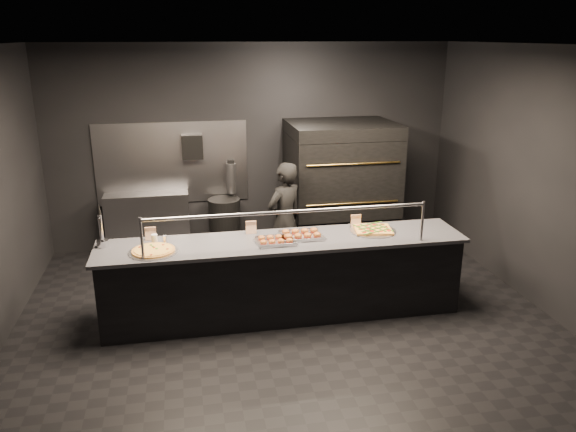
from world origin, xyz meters
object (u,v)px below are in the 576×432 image
object	(u,v)px
slider_tray_a	(276,240)
worker	(285,220)
trash_bin	(225,224)
beer_tap	(102,234)
towel_dispenser	(192,147)
square_pizza	(373,230)
service_counter	(283,277)
slider_tray_b	(301,235)
pizza_oven	(340,187)
round_pizza	(153,251)
fire_extinguisher	(231,178)
prep_shelf	(148,223)

from	to	relation	value
slider_tray_a	worker	bearing A→B (deg)	74.91
trash_bin	beer_tap	bearing A→B (deg)	-125.35
towel_dispenser	square_pizza	size ratio (longest dim) A/B	0.65
trash_bin	service_counter	bearing A→B (deg)	-77.72
slider_tray_b	trash_bin	xyz separation A→B (m)	(-0.70, 2.17, -0.56)
slider_tray_a	slider_tray_b	size ratio (longest dim) A/B	0.89
service_counter	pizza_oven	bearing A→B (deg)	57.73
towel_dispenser	slider_tray_b	distance (m)	2.66
pizza_oven	trash_bin	bearing A→B (deg)	169.23
round_pizza	trash_bin	distance (m)	2.56
pizza_oven	worker	distance (m)	1.25
service_counter	towel_dispenser	size ratio (longest dim) A/B	11.71
round_pizza	slider_tray_b	xyz separation A→B (m)	(1.62, 0.16, 0.01)
slider_tray_b	trash_bin	distance (m)	2.35
fire_extinguisher	worker	xyz separation A→B (m)	(0.58, -1.27, -0.29)
towel_dispenser	round_pizza	distance (m)	2.62
beer_tap	round_pizza	world-z (taller)	beer_tap
towel_dispenser	service_counter	bearing A→B (deg)	-69.37
slider_tray_a	worker	size ratio (longest dim) A/B	0.30
prep_shelf	fire_extinguisher	xyz separation A→B (m)	(1.25, 0.08, 0.61)
pizza_oven	trash_bin	distance (m)	1.81
beer_tap	square_pizza	world-z (taller)	beer_tap
service_counter	slider_tray_b	world-z (taller)	service_counter
pizza_oven	worker	bearing A→B (deg)	-141.89
towel_dispenser	beer_tap	distance (m)	2.51
trash_bin	towel_dispenser	bearing A→B (deg)	157.80
pizza_oven	square_pizza	xyz separation A→B (m)	(-0.13, -1.82, -0.03)
prep_shelf	square_pizza	world-z (taller)	square_pizza
beer_tap	worker	xyz separation A→B (m)	(2.17, 0.98, -0.29)
prep_shelf	beer_tap	xyz separation A→B (m)	(-0.35, -2.16, 0.61)
service_counter	slider_tray_a	size ratio (longest dim) A/B	8.99
pizza_oven	trash_bin	size ratio (longest dim) A/B	2.44
service_counter	slider_tray_b	size ratio (longest dim) A/B	7.97
fire_extinguisher	prep_shelf	bearing A→B (deg)	-176.34
pizza_oven	square_pizza	distance (m)	1.82
service_counter	towel_dispenser	xyz separation A→B (m)	(-0.90, 2.39, 1.09)
round_pizza	slider_tray_a	xyz separation A→B (m)	(1.31, 0.04, 0.01)
prep_shelf	square_pizza	size ratio (longest dim) A/B	2.25
worker	round_pizza	bearing A→B (deg)	4.32
prep_shelf	towel_dispenser	size ratio (longest dim) A/B	3.43
service_counter	worker	bearing A→B (deg)	78.79
prep_shelf	round_pizza	xyz separation A→B (m)	(0.19, -2.43, 0.49)
prep_shelf	round_pizza	bearing A→B (deg)	-85.45
round_pizza	service_counter	bearing A→B (deg)	4.33
fire_extinguisher	round_pizza	bearing A→B (deg)	-112.86
slider_tray_b	square_pizza	xyz separation A→B (m)	(0.86, 0.03, -0.01)
slider_tray_a	trash_bin	size ratio (longest dim) A/B	0.58
prep_shelf	round_pizza	world-z (taller)	round_pizza
beer_tap	slider_tray_b	world-z (taller)	beer_tap
towel_dispenser	slider_tray_b	size ratio (longest dim) A/B	0.68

